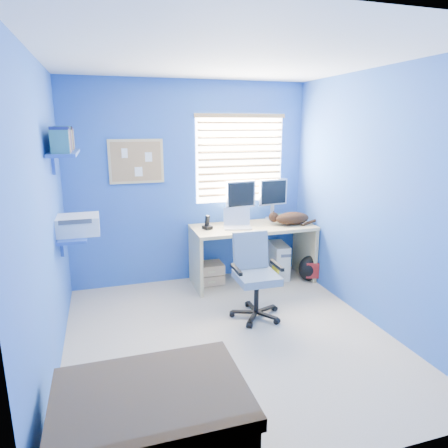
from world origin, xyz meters
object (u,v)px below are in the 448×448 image
object	(u,v)px
cat	(292,218)
tower_pc	(279,260)
desk	(252,254)
laptop	(238,219)
office_chair	(255,286)

from	to	relation	value
cat	tower_pc	world-z (taller)	cat
cat	tower_pc	xyz separation A→B (m)	(-0.10, 0.14, -0.59)
desk	laptop	distance (m)	0.53
cat	tower_pc	bearing A→B (deg)	146.20
tower_pc	laptop	bearing A→B (deg)	-162.25
laptop	tower_pc	bearing A→B (deg)	23.21
desk	tower_pc	size ratio (longest dim) A/B	3.39
desk	office_chair	xyz separation A→B (m)	(-0.31, -0.89, -0.04)
desk	cat	world-z (taller)	cat
cat	office_chair	bearing A→B (deg)	-114.16
laptop	cat	bearing A→B (deg)	10.54
laptop	tower_pc	size ratio (longest dim) A/B	0.73
desk	office_chair	size ratio (longest dim) A/B	1.74
desk	cat	size ratio (longest dim) A/B	3.42
laptop	office_chair	size ratio (longest dim) A/B	0.38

